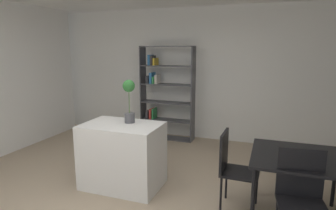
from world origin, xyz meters
TOP-DOWN VIEW (x-y plane):
  - ground_plane at (0.00, 0.00)m, footprint 9.91×9.91m
  - back_partition at (0.00, 3.11)m, footprint 7.20×0.06m
  - kitchen_island at (-0.28, 0.50)m, footprint 1.07×0.72m
  - potted_plant_on_island at (-0.22, 0.62)m, footprint 0.17×0.17m
  - open_bookshelf at (-0.53, 2.79)m, footprint 1.15×0.30m
  - dining_table at (1.96, 0.46)m, footprint 1.02×0.99m
  - dining_chair_near at (1.95, -0.05)m, footprint 0.49×0.49m
  - dining_chair_island_side at (1.23, 0.46)m, footprint 0.45×0.43m

SIDE VIEW (x-z plane):
  - ground_plane at x=0.00m, z-range 0.00..0.00m
  - kitchen_island at x=-0.28m, z-range 0.00..0.90m
  - dining_chair_island_side at x=1.23m, z-range 0.08..1.03m
  - dining_chair_near at x=1.95m, z-range 0.09..1.06m
  - dining_table at x=1.96m, z-range 0.30..1.06m
  - open_bookshelf at x=-0.53m, z-range 0.04..2.01m
  - potted_plant_on_island at x=-0.22m, z-range 0.96..1.56m
  - back_partition at x=0.00m, z-range 0.00..2.76m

